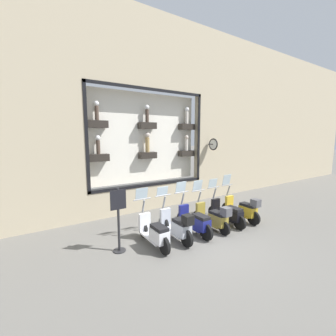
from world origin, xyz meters
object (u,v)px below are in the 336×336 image
(scooter_black_1, at_px, (228,213))
(scooter_silver_4, at_px, (177,226))
(scooter_navy_3, at_px, (195,221))
(scooter_olive_2, at_px, (214,217))
(scooter_white_5, at_px, (154,232))
(scooter_yellow_0, at_px, (243,209))
(shop_sign_post, at_px, (119,217))

(scooter_black_1, distance_m, scooter_silver_4, 2.33)
(scooter_black_1, distance_m, scooter_navy_3, 1.55)
(scooter_olive_2, distance_m, scooter_white_5, 2.33)
(scooter_navy_3, distance_m, scooter_silver_4, 0.78)
(scooter_yellow_0, xyz_separation_m, scooter_black_1, (0.06, 0.78, -0.05))
(scooter_navy_3, xyz_separation_m, shop_sign_post, (0.29, 2.53, 0.55))
(scooter_olive_2, xyz_separation_m, scooter_white_5, (0.07, 2.33, -0.03))
(scooter_olive_2, relative_size, shop_sign_post, 0.98)
(scooter_silver_4, bearing_deg, scooter_black_1, -88.57)
(scooter_silver_4, relative_size, scooter_white_5, 1.00)
(scooter_navy_3, bearing_deg, scooter_black_1, -90.14)
(scooter_yellow_0, xyz_separation_m, scooter_white_5, (0.06, 3.88, -0.05))
(scooter_yellow_0, distance_m, scooter_black_1, 0.78)
(scooter_yellow_0, height_order, scooter_black_1, scooter_yellow_0)
(scooter_black_1, xyz_separation_m, shop_sign_post, (0.29, 4.08, 0.57))
(scooter_yellow_0, bearing_deg, scooter_white_5, 89.16)
(scooter_black_1, xyz_separation_m, scooter_silver_4, (-0.06, 2.33, 0.05))
(scooter_black_1, bearing_deg, scooter_yellow_0, -94.13)
(scooter_yellow_0, bearing_deg, scooter_navy_3, 88.53)
(scooter_yellow_0, relative_size, scooter_olive_2, 1.01)
(scooter_navy_3, bearing_deg, scooter_silver_4, 94.56)
(scooter_yellow_0, distance_m, scooter_navy_3, 2.33)
(scooter_yellow_0, height_order, shop_sign_post, shop_sign_post)
(scooter_yellow_0, xyz_separation_m, scooter_olive_2, (-0.01, 1.55, -0.02))
(scooter_white_5, bearing_deg, scooter_olive_2, -91.70)
(scooter_yellow_0, xyz_separation_m, scooter_navy_3, (0.06, 2.33, -0.04))
(scooter_olive_2, distance_m, scooter_silver_4, 1.55)
(scooter_navy_3, bearing_deg, scooter_olive_2, -95.31)
(scooter_yellow_0, height_order, scooter_silver_4, scooter_yellow_0)
(scooter_black_1, distance_m, scooter_white_5, 3.10)
(scooter_silver_4, distance_m, shop_sign_post, 1.86)
(scooter_yellow_0, distance_m, scooter_white_5, 3.88)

